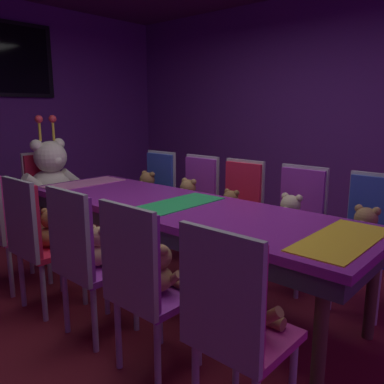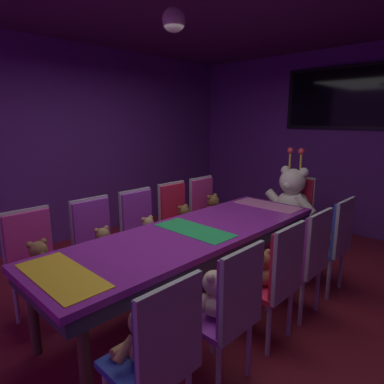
# 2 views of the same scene
# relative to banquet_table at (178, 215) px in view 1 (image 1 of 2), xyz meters

# --- Properties ---
(ground_plane) EXTENTS (7.90, 7.90, 0.00)m
(ground_plane) POSITION_rel_banquet_table_xyz_m (0.00, 0.00, -0.66)
(ground_plane) COLOR maroon
(wall_right) EXTENTS (0.12, 6.40, 2.80)m
(wall_right) POSITION_rel_banquet_table_xyz_m (2.60, 0.00, 0.74)
(wall_right) COLOR #59267F
(wall_right) RESTS_ON ground_plane
(banquet_table) EXTENTS (0.90, 2.94, 0.75)m
(banquet_table) POSITION_rel_banquet_table_xyz_m (0.00, 0.00, 0.00)
(banquet_table) COLOR purple
(banquet_table) RESTS_ON ground_plane
(chair_left_0) EXTENTS (0.42, 0.41, 0.98)m
(chair_left_0) POSITION_rel_banquet_table_xyz_m (-0.85, -1.12, -0.06)
(chair_left_0) COLOR #CC338C
(chair_left_0) RESTS_ON ground_plane
(teddy_left_0) EXTENTS (0.25, 0.32, 0.30)m
(teddy_left_0) POSITION_rel_banquet_table_xyz_m (-0.71, -1.12, -0.07)
(teddy_left_0) COLOR olive
(teddy_left_0) RESTS_ON chair_left_0
(chair_left_1) EXTENTS (0.42, 0.41, 0.98)m
(chair_left_1) POSITION_rel_banquet_table_xyz_m (-0.84, -0.53, -0.06)
(chair_left_1) COLOR purple
(chair_left_1) RESTS_ON ground_plane
(teddy_left_1) EXTENTS (0.23, 0.29, 0.28)m
(teddy_left_1) POSITION_rel_banquet_table_xyz_m (-0.69, -0.53, -0.08)
(teddy_left_1) COLOR #9E7247
(teddy_left_1) RESTS_ON chair_left_1
(chair_left_2) EXTENTS (0.42, 0.41, 0.98)m
(chair_left_2) POSITION_rel_banquet_table_xyz_m (-0.84, 0.02, -0.06)
(chair_left_2) COLOR purple
(chair_left_2) RESTS_ON ground_plane
(teddy_left_2) EXTENTS (0.22, 0.28, 0.26)m
(teddy_left_2) POSITION_rel_banquet_table_xyz_m (-0.69, 0.02, -0.08)
(teddy_left_2) COLOR tan
(teddy_left_2) RESTS_ON chair_left_2
(chair_left_3) EXTENTS (0.42, 0.41, 0.98)m
(chair_left_3) POSITION_rel_banquet_table_xyz_m (-0.86, 0.58, -0.06)
(chair_left_3) COLOR red
(chair_left_3) RESTS_ON ground_plane
(teddy_left_3) EXTENTS (0.23, 0.30, 0.28)m
(teddy_left_3) POSITION_rel_banquet_table_xyz_m (-0.72, 0.58, -0.08)
(teddy_left_3) COLOR brown
(teddy_left_3) RESTS_ON chair_left_3
(chair_left_4) EXTENTS (0.42, 0.41, 0.98)m
(chair_left_4) POSITION_rel_banquet_table_xyz_m (-0.85, 1.10, -0.06)
(chair_left_4) COLOR #CC338C
(chair_left_4) RESTS_ON ground_plane
(teddy_left_4) EXTENTS (0.27, 0.34, 0.32)m
(teddy_left_4) POSITION_rel_banquet_table_xyz_m (-0.71, 1.10, -0.06)
(teddy_left_4) COLOR brown
(teddy_left_4) RESTS_ON chair_left_4
(chair_right_0) EXTENTS (0.42, 0.41, 0.98)m
(chair_right_0) POSITION_rel_banquet_table_xyz_m (0.86, -1.14, -0.06)
(chair_right_0) COLOR #2D47B2
(chair_right_0) RESTS_ON ground_plane
(teddy_right_0) EXTENTS (0.26, 0.34, 0.32)m
(teddy_right_0) POSITION_rel_banquet_table_xyz_m (0.71, -1.14, -0.06)
(teddy_right_0) COLOR #9E7247
(teddy_right_0) RESTS_ON chair_right_0
(chair_right_1) EXTENTS (0.42, 0.41, 0.98)m
(chair_right_1) POSITION_rel_banquet_table_xyz_m (0.86, -0.56, -0.06)
(chair_right_1) COLOR purple
(chair_right_1) RESTS_ON ground_plane
(teddy_right_1) EXTENTS (0.27, 0.34, 0.32)m
(teddy_right_1) POSITION_rel_banquet_table_xyz_m (0.71, -0.56, -0.06)
(teddy_right_1) COLOR beige
(teddy_right_1) RESTS_ON chair_right_1
(chair_right_2) EXTENTS (0.42, 0.41, 0.98)m
(chair_right_2) POSITION_rel_banquet_table_xyz_m (0.85, 0.03, -0.06)
(chair_right_2) COLOR red
(chair_right_2) RESTS_ON ground_plane
(teddy_right_2) EXTENTS (0.23, 0.30, 0.28)m
(teddy_right_2) POSITION_rel_banquet_table_xyz_m (0.71, 0.03, -0.08)
(teddy_right_2) COLOR olive
(teddy_right_2) RESTS_ON chair_right_2
(chair_right_3) EXTENTS (0.42, 0.41, 0.98)m
(chair_right_3) POSITION_rel_banquet_table_xyz_m (0.85, 0.54, -0.06)
(chair_right_3) COLOR purple
(chair_right_3) RESTS_ON ground_plane
(teddy_right_3) EXTENTS (0.26, 0.34, 0.32)m
(teddy_right_3) POSITION_rel_banquet_table_xyz_m (0.71, 0.54, -0.06)
(teddy_right_3) COLOR #9E7247
(teddy_right_3) RESTS_ON chair_right_3
(chair_right_4) EXTENTS (0.42, 0.41, 0.98)m
(chair_right_4) POSITION_rel_banquet_table_xyz_m (0.85, 1.13, -0.06)
(chair_right_4) COLOR #2D47B2
(chair_right_4) RESTS_ON ground_plane
(teddy_right_4) EXTENTS (0.27, 0.35, 0.33)m
(teddy_right_4) POSITION_rel_banquet_table_xyz_m (0.70, 1.13, -0.06)
(teddy_right_4) COLOR olive
(teddy_right_4) RESTS_ON chair_right_4
(throne_chair) EXTENTS (0.41, 0.42, 0.98)m
(throne_chair) POSITION_rel_banquet_table_xyz_m (0.00, 2.01, -0.06)
(throne_chair) COLOR red
(throne_chair) RESTS_ON ground_plane
(king_teddy_bear) EXTENTS (0.72, 0.55, 0.92)m
(king_teddy_bear) POSITION_rel_banquet_table_xyz_m (0.00, 1.84, 0.10)
(king_teddy_bear) COLOR silver
(king_teddy_bear) RESTS_ON throne_chair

